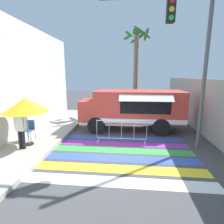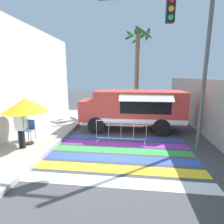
{
  "view_description": "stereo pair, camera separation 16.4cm",
  "coord_description": "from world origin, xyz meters",
  "px_view_note": "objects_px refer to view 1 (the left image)",
  "views": [
    {
      "loc": [
        0.48,
        -6.76,
        3.14
      ],
      "look_at": [
        -0.4,
        2.21,
        1.27
      ],
      "focal_mm": 28.0,
      "sensor_mm": 36.0,
      "label": 1
    },
    {
      "loc": [
        0.65,
        -6.74,
        3.14
      ],
      "look_at": [
        -0.4,
        2.21,
        1.27
      ],
      "focal_mm": 28.0,
      "sensor_mm": 36.0,
      "label": 2
    }
  ],
  "objects_px": {
    "traffic_signal_pole": "(186,42)",
    "folding_chair": "(30,128)",
    "barricade_front": "(121,132)",
    "vendor_person": "(20,127)",
    "food_truck": "(131,107)",
    "palm_tree": "(136,57)",
    "patio_umbrella": "(26,105)"
  },
  "relations": [
    {
      "from": "traffic_signal_pole",
      "to": "folding_chair",
      "type": "relative_size",
      "value": 7.12
    },
    {
      "from": "patio_umbrella",
      "to": "vendor_person",
      "type": "xyz_separation_m",
      "value": [
        -0.03,
        -0.45,
        -0.82
      ]
    },
    {
      "from": "food_truck",
      "to": "barricade_front",
      "type": "relative_size",
      "value": 2.43
    },
    {
      "from": "patio_umbrella",
      "to": "folding_chair",
      "type": "xyz_separation_m",
      "value": [
        -0.27,
        0.56,
        -1.18
      ]
    },
    {
      "from": "food_truck",
      "to": "traffic_signal_pole",
      "type": "relative_size",
      "value": 0.87
    },
    {
      "from": "folding_chair",
      "to": "vendor_person",
      "type": "height_order",
      "value": "vendor_person"
    },
    {
      "from": "patio_umbrella",
      "to": "palm_tree",
      "type": "distance_m",
      "value": 9.43
    },
    {
      "from": "vendor_person",
      "to": "palm_tree",
      "type": "relative_size",
      "value": 0.24
    },
    {
      "from": "vendor_person",
      "to": "palm_tree",
      "type": "xyz_separation_m",
      "value": [
        4.88,
        8.09,
        3.49
      ]
    },
    {
      "from": "traffic_signal_pole",
      "to": "barricade_front",
      "type": "relative_size",
      "value": 2.79
    },
    {
      "from": "barricade_front",
      "to": "vendor_person",
      "type": "bearing_deg",
      "value": -159.48
    },
    {
      "from": "traffic_signal_pole",
      "to": "food_truck",
      "type": "bearing_deg",
      "value": 131.21
    },
    {
      "from": "traffic_signal_pole",
      "to": "folding_chair",
      "type": "xyz_separation_m",
      "value": [
        -6.84,
        -0.19,
        -3.74
      ]
    },
    {
      "from": "food_truck",
      "to": "barricade_front",
      "type": "bearing_deg",
      "value": -101.74
    },
    {
      "from": "food_truck",
      "to": "folding_chair",
      "type": "bearing_deg",
      "value": -151.13
    },
    {
      "from": "folding_chair",
      "to": "palm_tree",
      "type": "bearing_deg",
      "value": 54.48
    },
    {
      "from": "palm_tree",
      "to": "barricade_front",
      "type": "bearing_deg",
      "value": -97.26
    },
    {
      "from": "traffic_signal_pole",
      "to": "patio_umbrella",
      "type": "distance_m",
      "value": 7.08
    },
    {
      "from": "folding_chair",
      "to": "palm_tree",
      "type": "relative_size",
      "value": 0.14
    },
    {
      "from": "food_truck",
      "to": "palm_tree",
      "type": "xyz_separation_m",
      "value": [
        0.4,
        4.47,
        3.22
      ]
    },
    {
      "from": "barricade_front",
      "to": "patio_umbrella",
      "type": "bearing_deg",
      "value": -165.15
    },
    {
      "from": "traffic_signal_pole",
      "to": "patio_umbrella",
      "type": "relative_size",
      "value": 3.26
    },
    {
      "from": "traffic_signal_pole",
      "to": "vendor_person",
      "type": "distance_m",
      "value": 7.5
    },
    {
      "from": "patio_umbrella",
      "to": "barricade_front",
      "type": "bearing_deg",
      "value": 14.85
    },
    {
      "from": "traffic_signal_pole",
      "to": "palm_tree",
      "type": "height_order",
      "value": "palm_tree"
    },
    {
      "from": "palm_tree",
      "to": "vendor_person",
      "type": "bearing_deg",
      "value": -121.12
    },
    {
      "from": "vendor_person",
      "to": "barricade_front",
      "type": "distance_m",
      "value": 4.35
    },
    {
      "from": "food_truck",
      "to": "folding_chair",
      "type": "distance_m",
      "value": 5.43
    },
    {
      "from": "folding_chair",
      "to": "palm_tree",
      "type": "xyz_separation_m",
      "value": [
        5.12,
        7.07,
        3.85
      ]
    },
    {
      "from": "barricade_front",
      "to": "food_truck",
      "type": "bearing_deg",
      "value": 78.26
    },
    {
      "from": "vendor_person",
      "to": "patio_umbrella",
      "type": "bearing_deg",
      "value": 80.55
    },
    {
      "from": "barricade_front",
      "to": "palm_tree",
      "type": "bearing_deg",
      "value": 82.74
    }
  ]
}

